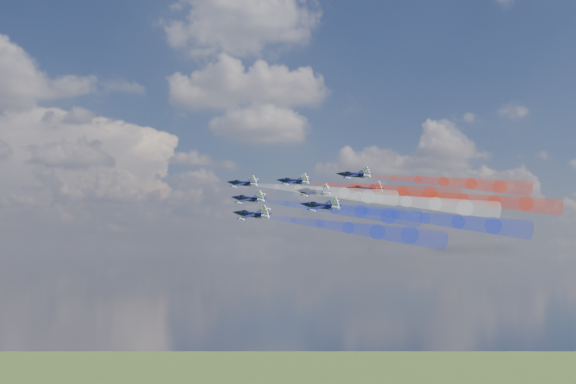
{
  "coord_description": "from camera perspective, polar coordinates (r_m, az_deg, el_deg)",
  "views": [
    {
      "loc": [
        -61.25,
        -159.18,
        150.77
      ],
      "look_at": [
        -24.3,
        14.94,
        166.08
      ],
      "focal_mm": 41.97,
      "sensor_mm": 36.0,
      "label": 1
    }
  ],
  "objects": [
    {
      "name": "jet_rear_left",
      "position": [
        158.92,
        2.82,
        -1.19
      ],
      "size": [
        15.42,
        15.7,
        7.54
      ],
      "primitive_type": null,
      "rotation": [
        0.14,
        -0.31,
        0.64
      ],
      "color": "black"
    },
    {
      "name": "trail_rear_right",
      "position": [
        162.78,
        14.65,
        -0.53
      ],
      "size": [
        31.32,
        37.38,
        10.87
      ],
      "primitive_type": null,
      "rotation": [
        0.14,
        -0.31,
        0.64
      ],
      "color": "red"
    },
    {
      "name": "trail_outer_left",
      "position": [
        142.44,
        5.07,
        -3.02
      ],
      "size": [
        31.32,
        37.38,
        10.87
      ],
      "primitive_type": null,
      "rotation": [
        0.14,
        -0.31,
        0.64
      ],
      "color": "#1A2EDD"
    },
    {
      "name": "trail_outer_right",
      "position": [
        176.05,
        13.06,
        0.86
      ],
      "size": [
        31.32,
        37.38,
        10.87
      ],
      "primitive_type": null,
      "rotation": [
        0.14,
        -0.31,
        0.64
      ],
      "color": "red"
    },
    {
      "name": "jet_lead",
      "position": [
        190.83,
        -3.85,
        0.73
      ],
      "size": [
        15.42,
        15.7,
        7.54
      ],
      "primitive_type": null,
      "rotation": [
        0.14,
        -0.31,
        0.64
      ],
      "color": "black"
    },
    {
      "name": "jet_rear_right",
      "position": [
        175.91,
        6.54,
        0.22
      ],
      "size": [
        15.42,
        15.7,
        7.54
      ],
      "primitive_type": null,
      "rotation": [
        0.14,
        -0.31,
        0.64
      ],
      "color": "black"
    },
    {
      "name": "jet_outer_right",
      "position": [
        189.75,
        5.64,
        1.45
      ],
      "size": [
        15.42,
        15.7,
        7.54
      ],
      "primitive_type": null,
      "rotation": [
        0.14,
        -0.31,
        0.64
      ],
      "color": "black"
    },
    {
      "name": "jet_inner_left",
      "position": [
        175.1,
        -3.36,
        -0.59
      ],
      "size": [
        15.42,
        15.7,
        7.54
      ],
      "primitive_type": null,
      "rotation": [
        0.14,
        -0.31,
        0.64
      ],
      "color": "black"
    },
    {
      "name": "jet_inner_right",
      "position": [
        188.6,
        0.48,
        0.92
      ],
      "size": [
        15.42,
        15.7,
        7.54
      ],
      "primitive_type": null,
      "rotation": [
        0.14,
        -0.31,
        0.64
      ],
      "color": "black"
    },
    {
      "name": "trail_rear_left",
      "position": [
        144.44,
        11.57,
        -2.17
      ],
      "size": [
        31.32,
        37.38,
        10.87
      ],
      "primitive_type": null,
      "rotation": [
        0.14,
        -0.31,
        0.64
      ],
      "color": "#1A2EDD"
    },
    {
      "name": "trail_lead",
      "position": [
        173.3,
        2.75,
        0.09
      ],
      "size": [
        31.32,
        37.38,
        10.87
      ],
      "primitive_type": null,
      "rotation": [
        0.14,
        -0.31,
        0.64
      ],
      "color": "white"
    },
    {
      "name": "trail_inner_right",
      "position": [
        172.78,
        7.56,
        0.28
      ],
      "size": [
        31.32,
        37.38,
        10.87
      ],
      "primitive_type": null,
      "rotation": [
        0.14,
        -0.31,
        0.64
      ],
      "color": "red"
    },
    {
      "name": "jet_center_third",
      "position": [
        174.48,
        2.15,
        0.0
      ],
      "size": [
        15.42,
        15.7,
        7.54
      ],
      "primitive_type": null,
      "rotation": [
        0.14,
        -0.31,
        0.64
      ],
      "color": "black"
    },
    {
      "name": "jet_outer_left",
      "position": [
        159.29,
        -3.08,
        -1.92
      ],
      "size": [
        15.42,
        15.7,
        7.54
      ],
      "primitive_type": null,
      "rotation": [
        0.14,
        -0.31,
        0.64
      ],
      "color": "black"
    },
    {
      "name": "trail_center_third",
      "position": [
        159.51,
        10.0,
        -0.77
      ],
      "size": [
        31.32,
        37.38,
        10.87
      ],
      "primitive_type": null,
      "rotation": [
        0.14,
        -0.31,
        0.64
      ],
      "color": "white"
    },
    {
      "name": "trail_inner_left",
      "position": [
        157.93,
        3.95,
        -1.44
      ],
      "size": [
        31.32,
        37.38,
        10.87
      ],
      "primitive_type": null,
      "rotation": [
        0.14,
        -0.31,
        0.64
      ],
      "color": "#1A2EDD"
    }
  ]
}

